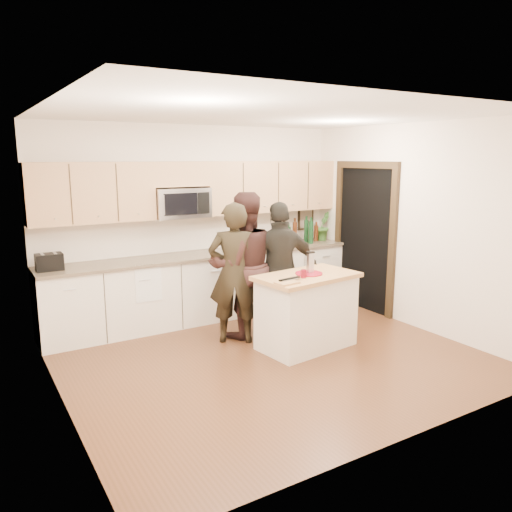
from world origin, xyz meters
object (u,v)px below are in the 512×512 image
island (306,311)px  woman_center (243,265)px  woman_right (280,269)px  toaster (49,262)px  woman_left (234,273)px

island → woman_center: 0.98m
island → woman_right: woman_right is taller
toaster → woman_center: woman_center is taller
island → toaster: toaster is taller
island → woman_center: size_ratio=0.69×
toaster → woman_right: 2.80m
island → woman_center: (-0.44, 0.74, 0.47)m
island → woman_left: 0.98m
toaster → woman_left: (1.94, -1.01, -0.17)m
woman_right → island: bearing=106.0°
toaster → woman_left: size_ratio=0.17×
island → woman_left: (-0.64, 0.62, 0.41)m
woman_right → woman_center: bearing=-8.5°
woman_left → woman_center: woman_center is taller
island → woman_left: size_ratio=0.73×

